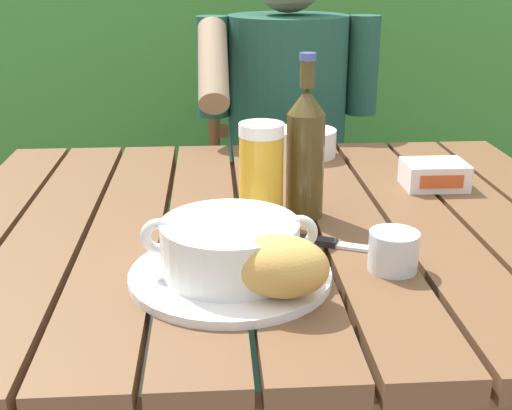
# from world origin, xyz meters

# --- Properties ---
(dining_table) EXTENTS (1.11, 0.96, 0.75)m
(dining_table) POSITION_xyz_m (-0.00, 0.00, 0.65)
(dining_table) COLOR brown
(dining_table) RESTS_ON ground_plane
(hedge_backdrop) EXTENTS (3.25, 0.85, 1.82)m
(hedge_backdrop) POSITION_xyz_m (0.13, 1.66, 0.81)
(hedge_backdrop) COLOR #3B7F32
(hedge_backdrop) RESTS_ON ground_plane
(chair_near_diner) EXTENTS (0.43, 0.42, 1.00)m
(chair_near_diner) POSITION_xyz_m (0.10, 0.92, 0.49)
(chair_near_diner) COLOR brown
(chair_near_diner) RESTS_ON ground_plane
(person_eating) EXTENTS (0.48, 0.47, 1.24)m
(person_eating) POSITION_xyz_m (0.10, 0.72, 0.73)
(person_eating) COLOR #1E4A3B
(person_eating) RESTS_ON ground_plane
(serving_plate) EXTENTS (0.28, 0.28, 0.01)m
(serving_plate) POSITION_xyz_m (-0.08, -0.23, 0.76)
(serving_plate) COLOR white
(serving_plate) RESTS_ON dining_table
(soup_bowl) EXTENTS (0.24, 0.19, 0.08)m
(soup_bowl) POSITION_xyz_m (-0.08, -0.23, 0.80)
(soup_bowl) COLOR white
(soup_bowl) RESTS_ON serving_plate
(bread_roll) EXTENTS (0.15, 0.13, 0.08)m
(bread_roll) POSITION_xyz_m (-0.02, -0.30, 0.80)
(bread_roll) COLOR gold
(bread_roll) RESTS_ON serving_plate
(beer_glass) EXTENTS (0.07, 0.07, 0.17)m
(beer_glass) POSITION_xyz_m (-0.03, -0.03, 0.84)
(beer_glass) COLOR gold
(beer_glass) RESTS_ON dining_table
(beer_bottle) EXTENTS (0.06, 0.06, 0.27)m
(beer_bottle) POSITION_xyz_m (0.05, 0.01, 0.87)
(beer_bottle) COLOR #473919
(beer_bottle) RESTS_ON dining_table
(water_glass_small) EXTENTS (0.07, 0.07, 0.06)m
(water_glass_small) POSITION_xyz_m (0.14, -0.21, 0.78)
(water_glass_small) COLOR silver
(water_glass_small) RESTS_ON dining_table
(butter_tub) EXTENTS (0.12, 0.09, 0.05)m
(butter_tub) POSITION_xyz_m (0.32, 0.14, 0.78)
(butter_tub) COLOR white
(butter_tub) RESTS_ON dining_table
(table_knife) EXTENTS (0.14, 0.07, 0.01)m
(table_knife) POSITION_xyz_m (0.08, -0.13, 0.76)
(table_knife) COLOR silver
(table_knife) RESTS_ON dining_table
(diner_bowl) EXTENTS (0.13, 0.13, 0.06)m
(diner_bowl) POSITION_xyz_m (0.10, 0.38, 0.78)
(diner_bowl) COLOR white
(diner_bowl) RESTS_ON dining_table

